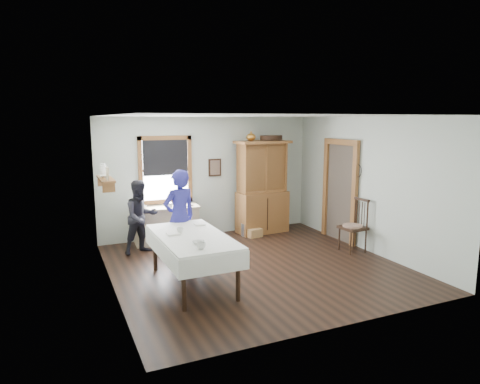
{
  "coord_description": "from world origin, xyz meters",
  "views": [
    {
      "loc": [
        -3.26,
        -6.68,
        2.64
      ],
      "look_at": [
        -0.18,
        0.3,
        1.34
      ],
      "focal_mm": 32.0,
      "sensor_mm": 36.0,
      "label": 1
    }
  ],
  "objects_px": {
    "work_counter": "(167,225)",
    "spindle_chair": "(353,225)",
    "dining_table": "(193,260)",
    "pail": "(247,229)",
    "woman_blue": "(180,221)",
    "figure_dark": "(141,220)",
    "china_hutch": "(262,187)",
    "wicker_basket": "(254,233)"
  },
  "relations": [
    {
      "from": "work_counter",
      "to": "spindle_chair",
      "type": "relative_size",
      "value": 1.28
    },
    {
      "from": "dining_table",
      "to": "pail",
      "type": "distance_m",
      "value": 3.09
    },
    {
      "from": "work_counter",
      "to": "dining_table",
      "type": "relative_size",
      "value": 0.68
    },
    {
      "from": "woman_blue",
      "to": "figure_dark",
      "type": "distance_m",
      "value": 1.1
    },
    {
      "from": "china_hutch",
      "to": "spindle_chair",
      "type": "relative_size",
      "value": 1.99
    },
    {
      "from": "woman_blue",
      "to": "figure_dark",
      "type": "bearing_deg",
      "value": -76.59
    },
    {
      "from": "dining_table",
      "to": "china_hutch",
      "type": "bearing_deg",
      "value": 44.62
    },
    {
      "from": "woman_blue",
      "to": "figure_dark",
      "type": "relative_size",
      "value": 1.2
    },
    {
      "from": "woman_blue",
      "to": "work_counter",
      "type": "bearing_deg",
      "value": -109.42
    },
    {
      "from": "wicker_basket",
      "to": "dining_table",
      "type": "bearing_deg",
      "value": -134.95
    },
    {
      "from": "work_counter",
      "to": "dining_table",
      "type": "xyz_separation_m",
      "value": [
        -0.21,
        -2.51,
        0.01
      ]
    },
    {
      "from": "dining_table",
      "to": "figure_dark",
      "type": "bearing_deg",
      "value": 102.01
    },
    {
      "from": "spindle_chair",
      "to": "woman_blue",
      "type": "height_order",
      "value": "woman_blue"
    },
    {
      "from": "work_counter",
      "to": "wicker_basket",
      "type": "height_order",
      "value": "work_counter"
    },
    {
      "from": "wicker_basket",
      "to": "woman_blue",
      "type": "xyz_separation_m",
      "value": [
        -2.05,
        -1.1,
        0.72
      ]
    },
    {
      "from": "spindle_chair",
      "to": "pail",
      "type": "bearing_deg",
      "value": 122.46
    },
    {
      "from": "work_counter",
      "to": "woman_blue",
      "type": "height_order",
      "value": "woman_blue"
    },
    {
      "from": "dining_table",
      "to": "wicker_basket",
      "type": "bearing_deg",
      "value": 45.05
    },
    {
      "from": "pail",
      "to": "work_counter",
      "type": "bearing_deg",
      "value": 173.75
    },
    {
      "from": "spindle_chair",
      "to": "woman_blue",
      "type": "xyz_separation_m",
      "value": [
        -3.4,
        0.66,
        0.27
      ]
    },
    {
      "from": "figure_dark",
      "to": "dining_table",
      "type": "bearing_deg",
      "value": -95.01
    },
    {
      "from": "figure_dark",
      "to": "china_hutch",
      "type": "bearing_deg",
      "value": -7.91
    },
    {
      "from": "work_counter",
      "to": "pail",
      "type": "bearing_deg",
      "value": -2.78
    },
    {
      "from": "wicker_basket",
      "to": "figure_dark",
      "type": "distance_m",
      "value": 2.63
    },
    {
      "from": "pail",
      "to": "woman_blue",
      "type": "relative_size",
      "value": 0.18
    },
    {
      "from": "china_hutch",
      "to": "spindle_chair",
      "type": "xyz_separation_m",
      "value": [
        0.99,
        -2.08,
        -0.54
      ]
    },
    {
      "from": "pail",
      "to": "figure_dark",
      "type": "height_order",
      "value": "figure_dark"
    },
    {
      "from": "figure_dark",
      "to": "spindle_chair",
      "type": "bearing_deg",
      "value": -39.48
    },
    {
      "from": "woman_blue",
      "to": "wicker_basket",
      "type": "bearing_deg",
      "value": -166.4
    },
    {
      "from": "pail",
      "to": "wicker_basket",
      "type": "distance_m",
      "value": 0.21
    },
    {
      "from": "work_counter",
      "to": "china_hutch",
      "type": "relative_size",
      "value": 0.64
    },
    {
      "from": "china_hutch",
      "to": "woman_blue",
      "type": "height_order",
      "value": "china_hutch"
    },
    {
      "from": "china_hutch",
      "to": "dining_table",
      "type": "xyz_separation_m",
      "value": [
        -2.5,
        -2.46,
        -0.67
      ]
    },
    {
      "from": "spindle_chair",
      "to": "woman_blue",
      "type": "relative_size",
      "value": 0.67
    },
    {
      "from": "pail",
      "to": "wicker_basket",
      "type": "relative_size",
      "value": 0.89
    },
    {
      "from": "dining_table",
      "to": "wicker_basket",
      "type": "xyz_separation_m",
      "value": [
        2.14,
        2.14,
        -0.31
      ]
    },
    {
      "from": "china_hutch",
      "to": "wicker_basket",
      "type": "height_order",
      "value": "china_hutch"
    },
    {
      "from": "work_counter",
      "to": "figure_dark",
      "type": "xyz_separation_m",
      "value": [
        -0.63,
        -0.51,
        0.28
      ]
    },
    {
      "from": "work_counter",
      "to": "spindle_chair",
      "type": "height_order",
      "value": "spindle_chair"
    },
    {
      "from": "work_counter",
      "to": "dining_table",
      "type": "distance_m",
      "value": 2.52
    },
    {
      "from": "work_counter",
      "to": "china_hutch",
      "type": "bearing_deg",
      "value": 2.36
    },
    {
      "from": "china_hutch",
      "to": "work_counter",
      "type": "bearing_deg",
      "value": 174.37
    }
  ]
}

